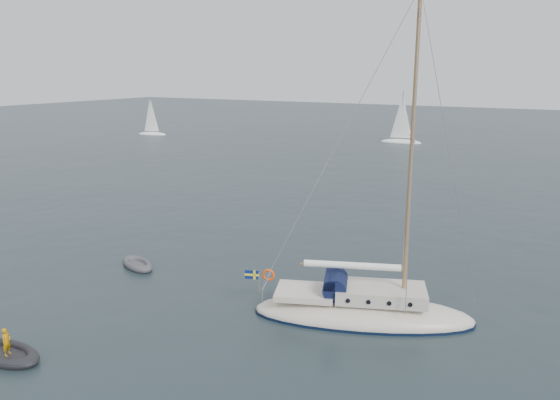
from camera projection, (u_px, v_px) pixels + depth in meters
The scene contains 6 objects.
ground at pixel (326, 295), 27.50m from camera, with size 300.00×300.00×0.00m, color black.
sailboat at pixel (363, 296), 24.65m from camera, with size 10.47×3.13×14.92m.
dinghy at pixel (137, 264), 31.38m from camera, with size 2.84×1.28×0.41m.
rib at pixel (5, 353), 21.51m from camera, with size 3.48×1.58×1.31m.
distant_yacht_c at pixel (402, 120), 83.97m from camera, with size 6.28×3.35×8.32m.
distant_yacht_a at pixel (151, 117), 94.57m from camera, with size 5.32×2.84×7.05m.
Camera 1 is at (10.61, -23.43, 11.09)m, focal length 35.00 mm.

